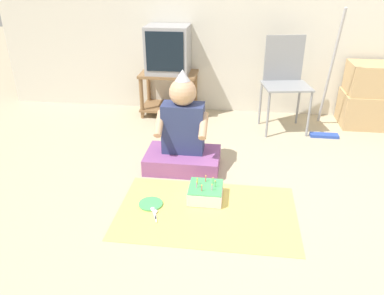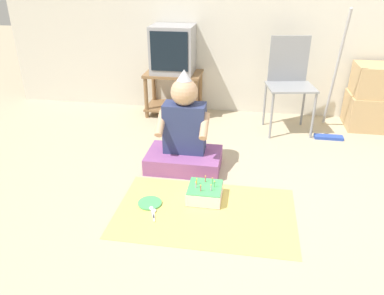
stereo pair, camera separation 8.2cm
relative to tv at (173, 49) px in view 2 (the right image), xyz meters
The scene contains 12 objects.
ground_plane 2.34m from the tv, 57.74° to the right, with size 16.00×16.00×0.00m, color tan.
tv_stand 0.46m from the tv, 90.00° to the right, with size 0.63×0.40×0.49m.
tv is the anchor object (origin of this frame).
folding_chair 1.28m from the tv, 10.40° to the right, with size 0.52×0.47×0.95m.
cardboard_box_stack 2.22m from the tv, ahead, with size 0.56×0.43×0.67m.
dust_mop 1.75m from the tv, 11.24° to the right, with size 0.28×0.43×1.25m.
person_seated 1.37m from the tv, 74.29° to the right, with size 0.62×0.41×0.85m.
party_cloth 2.12m from the tv, 71.91° to the right, with size 1.26×0.79×0.01m.
birthday_cake 1.94m from the tv, 71.04° to the right, with size 0.25×0.25×0.16m.
paper_plate 2.00m from the tv, 83.80° to the right, with size 0.17×0.17×0.01m.
plastic_spoon_near 2.07m from the tv, 83.05° to the right, with size 0.07×0.14×0.01m.
plastic_spoon_far 2.10m from the tv, 82.47° to the right, with size 0.06×0.14×0.01m.
Camera 2 is at (-0.31, -2.17, 1.58)m, focal length 35.00 mm.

